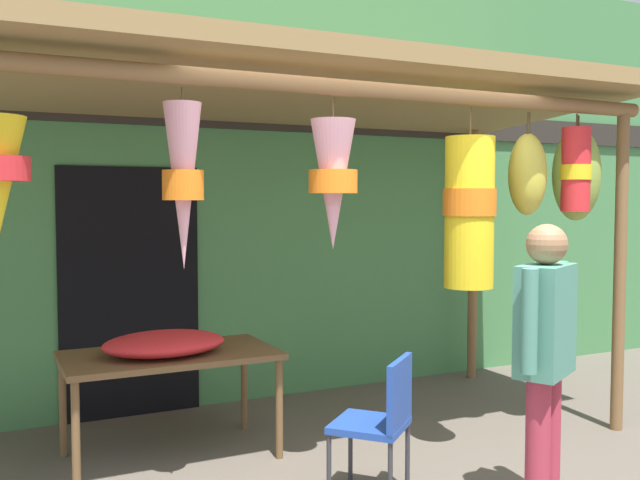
% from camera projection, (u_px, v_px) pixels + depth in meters
% --- Properties ---
extents(shop_facade, '(11.52, 0.29, 3.95)m').
position_uv_depth(shop_facade, '(255.00, 173.00, 6.20)').
color(shop_facade, '#47844C').
rests_on(shop_facade, ground_plane).
extents(market_stall_canopy, '(5.23, 2.24, 2.66)m').
position_uv_depth(market_stall_canopy, '(307.00, 117.00, 4.84)').
color(market_stall_canopy, brown).
rests_on(market_stall_canopy, ground_plane).
extents(display_table, '(1.40, 0.78, 0.72)m').
position_uv_depth(display_table, '(170.00, 362.00, 4.75)').
color(display_table, brown).
rests_on(display_table, ground_plane).
extents(flower_heap_on_table, '(0.80, 0.56, 0.16)m').
position_uv_depth(flower_heap_on_table, '(167.00, 343.00, 4.66)').
color(flower_heap_on_table, red).
rests_on(flower_heap_on_table, display_table).
extents(folding_chair, '(0.56, 0.56, 0.84)m').
position_uv_depth(folding_chair, '(382.00, 416.00, 4.05)').
color(folding_chair, '#2347A8').
rests_on(folding_chair, ground_plane).
extents(customer_foreground, '(0.53, 0.38, 1.61)m').
position_uv_depth(customer_foreground, '(545.00, 347.00, 3.81)').
color(customer_foreground, '#B23347').
rests_on(customer_foreground, ground_plane).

